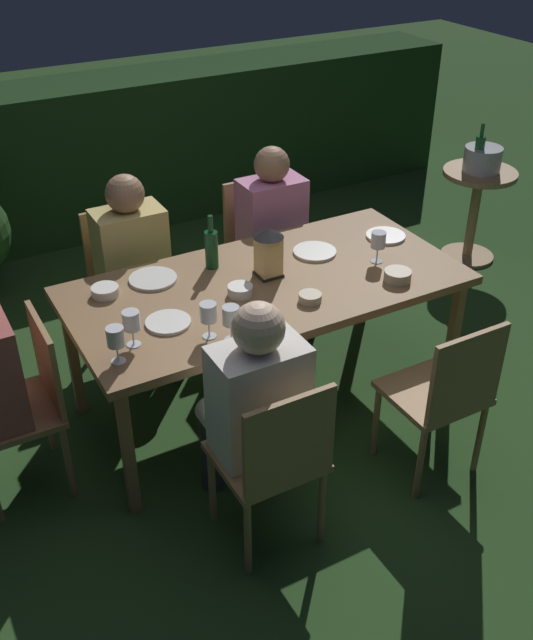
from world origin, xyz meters
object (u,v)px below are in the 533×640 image
Objects in this scene: dining_table at (266,291)px; bowl_bread at (310,297)px; chair_head_near at (27,399)px; plate_c at (386,236)px; person_in_mustard at (136,267)px; wine_glass_b at (131,322)px; person_in_cream at (252,402)px; ice_bucket at (483,158)px; wine_glass_a at (116,338)px; side_table at (476,201)px; chair_side_left_b at (444,392)px; person_in_pink at (277,232)px; green_bottle_on_table at (211,248)px; bowl_dip at (105,291)px; plate_b at (315,252)px; plate_a at (168,322)px; chair_side_left_a at (275,458)px; lantern_centerpiece at (268,249)px; bowl_salad at (398,275)px; chair_side_right_b at (261,242)px; wine_glass_d at (231,317)px; wine_glass_e at (208,314)px; plate_d at (153,279)px; wine_glass_c at (378,241)px; bowl_olives at (240,290)px; chair_side_right_a at (127,276)px.

dining_table is 17.96× the size of bowl_bread.
chair_head_near is 3.97× the size of plate_c.
person_in_mustard is 6.80× the size of wine_glass_b.
person_in_cream reaches higher than ice_bucket.
person_in_cream is at bearing -41.86° from wine_glass_a.
bowl_bread is (0.97, 0.03, -0.10)m from wine_glass_a.
chair_side_left_b is at bearing -135.93° from side_table.
person_in_pink is 0.77m from green_bottle_on_table.
bowl_dip reaches higher than bowl_bread.
plate_b is at bearing -5.82° from bowl_dip.
bowl_bread reaches higher than plate_b.
plate_a is 0.69m from bowl_bread.
chair_side_left_a is 1.13m from lantern_centerpiece.
person_in_cream is at bearing -40.54° from chair_head_near.
green_bottle_on_table is at bearing 142.43° from bowl_salad.
wine_glass_b is (-1.22, -1.08, 0.39)m from chair_side_right_b.
wine_glass_d is 0.97m from bowl_salad.
person_in_mustard is (-0.45, 0.68, -0.07)m from dining_table.
wine_glass_b is 1.00× the size of wine_glass_e.
ice_bucket is (2.63, 0.48, 0.01)m from plate_d.
wine_glass_a is (-0.43, -0.97, 0.23)m from person_in_mustard.
bowl_salad is 1.45m from bowl_dip.
lantern_centerpiece is at bearing -161.26° from ice_bucket.
bowl_salad is (1.04, 0.00, -0.09)m from wine_glass_e.
plate_c is 1.60× the size of bowl_salad.
wine_glass_c reaches higher than chair_side_left_b.
dining_table is at bearing -56.67° from person_in_mustard.
chair_head_near reaches higher than plate_d.
person_in_pink reaches higher than wine_glass_a.
bowl_dip is (-0.84, 0.53, 0.00)m from bowl_bread.
wine_glass_d is 0.77× the size of plate_c.
wine_glass_b is at bearing -165.21° from dining_table.
person_in_pink reaches higher than plate_c.
chair_side_left_a reaches higher than plate_c.
person_in_mustard reaches higher than chair_side_left_a.
bowl_olives is (0.32, -0.34, 0.02)m from plate_d.
chair_side_right_a is 0.76× the size of person_in_mustard.
plate_d is (-0.03, 0.60, -0.11)m from wine_glass_e.
wine_glass_d reaches higher than plate_b.
green_bottle_on_table is (-0.62, 1.15, 0.38)m from chair_side_left_b.
chair_side_right_a is 1.28× the size of side_table.
ice_bucket is (2.89, 0.50, -0.00)m from bowl_dip.
person_in_pink is 1.70m from ice_bucket.
wine_glass_c is (1.06, -0.77, 0.23)m from person_in_mustard.
chair_head_near is 1.35m from lantern_centerpiece.
wine_glass_a reaches higher than bowl_dip.
plate_d is at bearing 133.12° from bowl_olives.
plate_b is at bearing -9.25° from plate_d.
lantern_centerpiece reaches higher than side_table.
bowl_bread is 0.99m from bowl_dip.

